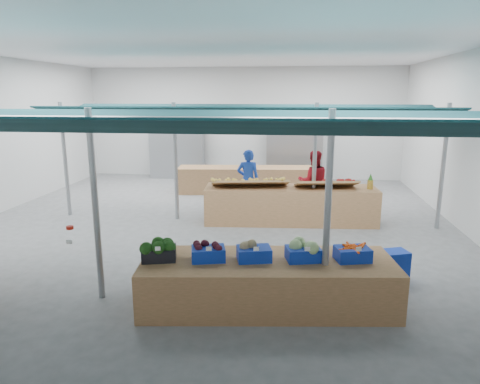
{
  "coord_description": "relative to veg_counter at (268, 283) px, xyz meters",
  "views": [
    {
      "loc": [
        2.01,
        -10.0,
        3.18
      ],
      "look_at": [
        0.93,
        -1.6,
        1.25
      ],
      "focal_mm": 32.0,
      "sensor_mm": 36.0,
      "label": 1
    }
  ],
  "objects": [
    {
      "name": "vendor_right",
      "position": [
        0.89,
        5.57,
        0.48
      ],
      "size": [
        0.88,
        0.71,
        1.71
      ],
      "primitive_type": "imported",
      "rotation": [
        0.0,
        0.0,
        3.22
      ],
      "color": "maroon",
      "rests_on": "floor"
    },
    {
      "name": "pole_ribbon",
      "position": [
        -3.19,
        0.07,
        0.71
      ],
      "size": [
        0.12,
        0.12,
        0.28
      ],
      "color": "#B9190C",
      "rests_on": "pole_grid"
    },
    {
      "name": "crate_celeriac",
      "position": [
        -0.21,
        -0.03,
        0.52
      ],
      "size": [
        0.57,
        0.46,
        0.31
      ],
      "rotation": [
        0.0,
        0.0,
        0.24
      ],
      "color": "#0F2EA6",
      "rests_on": "veg_counter"
    },
    {
      "name": "vendor_left",
      "position": [
        -0.91,
        5.57,
        0.48
      ],
      "size": [
        0.65,
        0.46,
        1.71
      ],
      "primitive_type": "imported",
      "rotation": [
        0.0,
        0.0,
        3.22
      ],
      "color": "#193CA6",
      "rests_on": "floor"
    },
    {
      "name": "far_counter",
      "position": [
        -1.09,
        7.75,
        0.05
      ],
      "size": [
        4.79,
        1.45,
        0.85
      ],
      "primitive_type": "cube",
      "rotation": [
        0.0,
        0.0,
        0.11
      ],
      "color": "brown",
      "rests_on": "floor"
    },
    {
      "name": "floor",
      "position": [
        -1.65,
        3.93,
        -0.37
      ],
      "size": [
        13.0,
        13.0,
        0.0
      ],
      "primitive_type": "plane",
      "color": "slate",
      "rests_on": "ground"
    },
    {
      "name": "crate_beets",
      "position": [
        -0.89,
        -0.11,
        0.5
      ],
      "size": [
        0.57,
        0.46,
        0.29
      ],
      "rotation": [
        0.0,
        0.0,
        0.24
      ],
      "color": "#0F2EA6",
      "rests_on": "veg_counter"
    },
    {
      "name": "veg_counter",
      "position": [
        0.0,
        0.0,
        0.0
      ],
      "size": [
        3.94,
        1.73,
        0.74
      ],
      "primitive_type": "cube",
      "rotation": [
        0.0,
        0.0,
        0.12
      ],
      "color": "brown",
      "rests_on": "floor"
    },
    {
      "name": "sparrow",
      "position": [
        -1.78,
        -0.35,
        0.62
      ],
      "size": [
        0.12,
        0.09,
        0.11
      ],
      "rotation": [
        0.0,
        0.0,
        0.24
      ],
      "color": "brown",
      "rests_on": "crate_broccoli"
    },
    {
      "name": "pole_grid",
      "position": [
        -0.9,
        2.18,
        1.44
      ],
      "size": [
        10.0,
        4.6,
        3.0
      ],
      "color": "gray",
      "rests_on": "floor"
    },
    {
      "name": "apple_heap_red",
      "position": [
        1.16,
        4.44,
        0.71
      ],
      "size": [
        1.59,
        0.93,
        0.27
      ],
      "rotation": [
        0.0,
        0.0,
        0.16
      ],
      "color": "#997247",
      "rests_on": "fruit_counter"
    },
    {
      "name": "back_shelving_left",
      "position": [
        -4.15,
        9.93,
        0.63
      ],
      "size": [
        2.0,
        0.5,
        2.0
      ],
      "primitive_type": "cube",
      "color": "#B23F33",
      "rests_on": "floor"
    },
    {
      "name": "fruit_counter",
      "position": [
        0.29,
        4.47,
        0.09
      ],
      "size": [
        4.34,
        1.35,
        0.91
      ],
      "primitive_type": "cube",
      "rotation": [
        0.0,
        0.0,
        0.08
      ],
      "color": "brown",
      "rests_on": "floor"
    },
    {
      "name": "crate_broccoli",
      "position": [
        -1.63,
        -0.2,
        0.53
      ],
      "size": [
        0.57,
        0.46,
        0.35
      ],
      "rotation": [
        0.0,
        0.0,
        0.24
      ],
      "color": "black",
      "rests_on": "veg_counter"
    },
    {
      "name": "pineapple",
      "position": [
        2.22,
        4.52,
        0.73
      ],
      "size": [
        0.14,
        0.14,
        0.39
      ],
      "rotation": [
        0.0,
        0.0,
        0.16
      ],
      "color": "#8C6019",
      "rests_on": "fruit_counter"
    },
    {
      "name": "crate_stack",
      "position": [
        2.09,
        1.1,
        -0.08
      ],
      "size": [
        0.56,
        0.47,
        0.57
      ],
      "primitive_type": "cube",
      "rotation": [
        0.0,
        0.0,
        0.34
      ],
      "color": "#0F2EA6",
      "rests_on": "floor"
    },
    {
      "name": "crate_carrots",
      "position": [
        1.26,
        0.15,
        0.48
      ],
      "size": [
        0.57,
        0.46,
        0.29
      ],
      "rotation": [
        0.0,
        0.0,
        0.24
      ],
      "color": "#0F2EA6",
      "rests_on": "veg_counter"
    },
    {
      "name": "awnings",
      "position": [
        -0.9,
        2.18,
        2.41
      ],
      "size": [
        9.5,
        7.08,
        0.3
      ],
      "color": "black",
      "rests_on": "pole_grid"
    },
    {
      "name": "hall",
      "position": [
        -1.65,
        5.37,
        2.27
      ],
      "size": [
        13.0,
        13.0,
        13.0
      ],
      "color": "silver",
      "rests_on": "ground"
    },
    {
      "name": "crate_cabbage",
      "position": [
        0.53,
        0.06,
        0.53
      ],
      "size": [
        0.57,
        0.46,
        0.35
      ],
      "rotation": [
        0.0,
        0.0,
        0.24
      ],
      "color": "#0F2EA6",
      "rests_on": "veg_counter"
    },
    {
      "name": "apple_heap_yellow",
      "position": [
        -0.72,
        4.29,
        0.71
      ],
      "size": [
        1.99,
        0.99,
        0.27
      ],
      "rotation": [
        0.0,
        0.0,
        0.16
      ],
      "color": "#997247",
      "rests_on": "fruit_counter"
    },
    {
      "name": "back_shelving_right",
      "position": [
        0.35,
        9.93,
        0.63
      ],
      "size": [
        2.0,
        0.5,
        2.0
      ],
      "primitive_type": "cube",
      "color": "#B23F33",
      "rests_on": "floor"
    }
  ]
}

